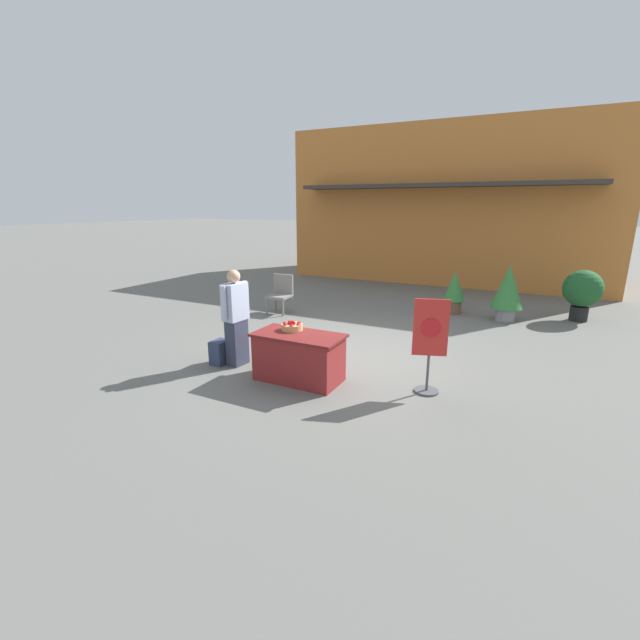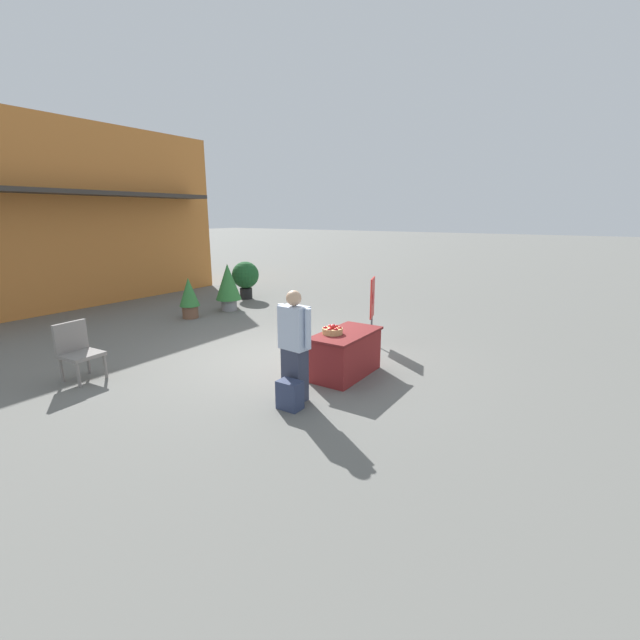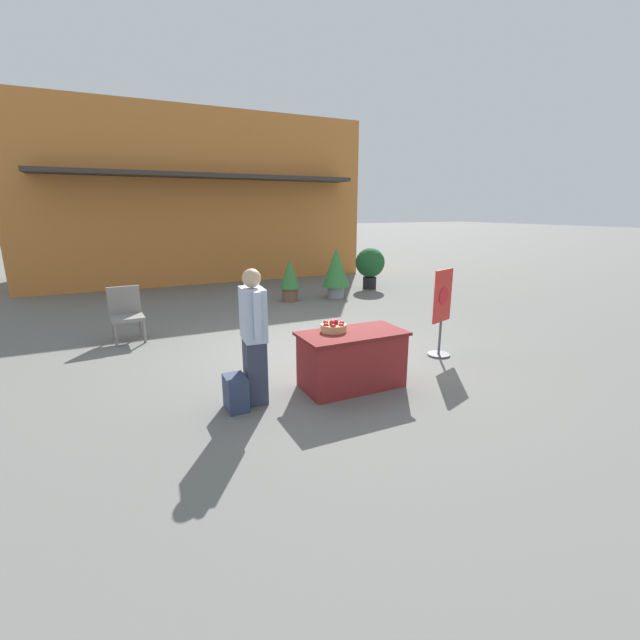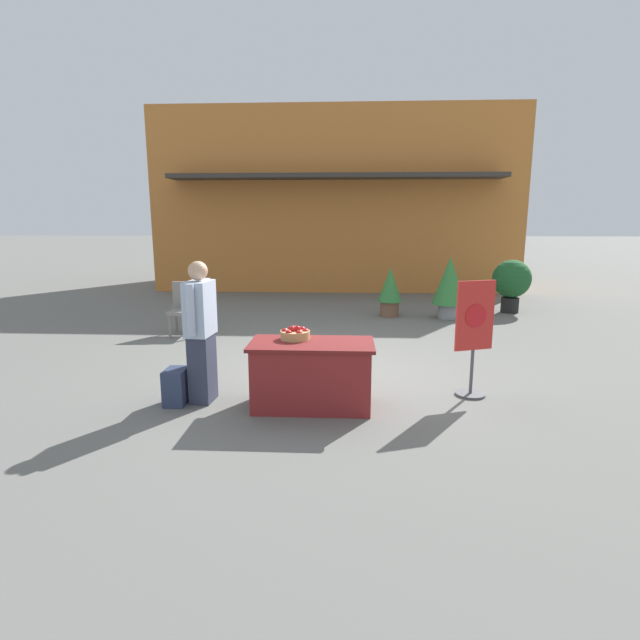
{
  "view_description": "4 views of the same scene",
  "coord_description": "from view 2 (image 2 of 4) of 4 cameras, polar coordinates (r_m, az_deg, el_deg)",
  "views": [
    {
      "loc": [
        2.99,
        -6.92,
        2.71
      ],
      "look_at": [
        0.03,
        -1.15,
        0.96
      ],
      "focal_mm": 24.0,
      "sensor_mm": 36.0,
      "label": 1
    },
    {
      "loc": [
        -6.29,
        -4.89,
        2.71
      ],
      "look_at": [
        -0.56,
        -1.12,
        1.01
      ],
      "focal_mm": 24.0,
      "sensor_mm": 36.0,
      "label": 2
    },
    {
      "loc": [
        -2.95,
        -6.1,
        2.33
      ],
      "look_at": [
        -0.58,
        -1.2,
        0.92
      ],
      "focal_mm": 24.0,
      "sensor_mm": 36.0,
      "label": 3
    },
    {
      "loc": [
        0.17,
        -6.88,
        2.13
      ],
      "look_at": [
        -0.16,
        -0.53,
        0.84
      ],
      "focal_mm": 28.0,
      "sensor_mm": 36.0,
      "label": 4
    }
  ],
  "objects": [
    {
      "name": "potted_plant_near_right",
      "position": [
        12.58,
        -12.16,
        4.7
      ],
      "size": [
        0.73,
        0.73,
        1.35
      ],
      "color": "gray",
      "rests_on": "ground_plane"
    },
    {
      "name": "storefront_building",
      "position": [
        16.01,
        -34.93,
        11.3
      ],
      "size": [
        10.84,
        5.19,
        5.32
      ],
      "color": "#C67533",
      "rests_on": "ground_plane"
    },
    {
      "name": "display_table",
      "position": [
        7.37,
        3.45,
        -4.5
      ],
      "size": [
        1.41,
        0.73,
        0.76
      ],
      "color": "maroon",
      "rests_on": "ground_plane"
    },
    {
      "name": "apple_basket",
      "position": [
        7.15,
        1.69,
        -1.36
      ],
      "size": [
        0.34,
        0.34,
        0.16
      ],
      "color": "tan",
      "rests_on": "display_table"
    },
    {
      "name": "potted_plant_near_left",
      "position": [
        14.24,
        -9.91,
        5.75
      ],
      "size": [
        0.87,
        0.87,
        1.22
      ],
      "color": "black",
      "rests_on": "ground_plane"
    },
    {
      "name": "person_visitor",
      "position": [
        6.25,
        -3.42,
        -3.42
      ],
      "size": [
        0.3,
        0.61,
        1.67
      ],
      "rotation": [
        0.0,
        0.0,
        -0.09
      ],
      "color": "#33384C",
      "rests_on": "ground_plane"
    },
    {
      "name": "potted_plant_far_left",
      "position": [
        11.91,
        -17.04,
        3.05
      ],
      "size": [
        0.53,
        0.53,
        1.09
      ],
      "color": "brown",
      "rests_on": "ground_plane"
    },
    {
      "name": "backpack",
      "position": [
        6.2,
        -4.04,
        -9.93
      ],
      "size": [
        0.24,
        0.34,
        0.42
      ],
      "color": "#2D3856",
      "rests_on": "ground_plane"
    },
    {
      "name": "patio_chair",
      "position": [
        8.2,
        -29.65,
        -3.33
      ],
      "size": [
        0.59,
        0.59,
        0.98
      ],
      "rotation": [
        0.0,
        0.0,
        4.78
      ],
      "color": "gray",
      "rests_on": "ground_plane"
    },
    {
      "name": "ground_plane",
      "position": [
        8.41,
        -4.33,
        -4.93
      ],
      "size": [
        120.0,
        120.0,
        0.0
      ],
      "primitive_type": "plane",
      "color": "slate"
    },
    {
      "name": "poster_board",
      "position": [
        9.13,
        6.96,
        1.43
      ],
      "size": [
        0.48,
        0.36,
        1.42
      ],
      "rotation": [
        0.0,
        0.0,
        -1.23
      ],
      "color": "#4C4C51",
      "rests_on": "ground_plane"
    }
  ]
}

